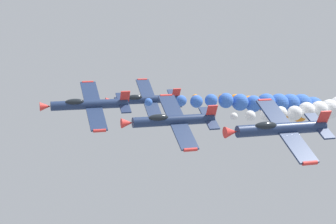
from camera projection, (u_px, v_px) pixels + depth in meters
The scene contains 7 objects.
airplane_lead at pixel (88, 104), 57.17m from camera, with size 8.44×10.35×5.12m.
smoke_trail_lead at pixel (278, 104), 67.37m from camera, with size 5.54×27.56×4.68m.
airplane_left_inner at pixel (172, 120), 51.75m from camera, with size 8.55×10.35×4.92m.
smoke_trail_left_inner at pixel (326, 109), 60.83m from camera, with size 6.20×20.32×3.07m.
airplane_right_inner at pixel (146, 100), 67.15m from camera, with size 8.25×10.35×5.45m.
smoke_trail_right_inner at pixel (272, 108), 73.07m from camera, with size 2.46×18.56×4.89m.
airplane_left_outer at pixel (280, 129), 44.70m from camera, with size 8.62×10.35×4.79m.
Camera 1 is at (-51.93, 16.59, 113.55)m, focal length 52.28 mm.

